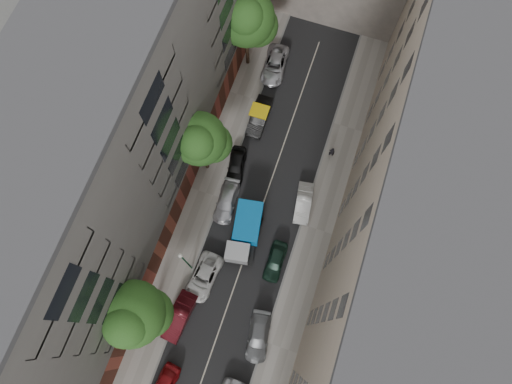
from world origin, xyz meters
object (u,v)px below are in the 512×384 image
at_px(tarp_truck, 245,232).
at_px(car_right_1, 258,337).
at_px(car_right_2, 275,261).
at_px(pedestrian, 332,152).
at_px(car_left_3, 227,202).
at_px(car_left_2, 204,277).
at_px(car_left_4, 236,165).
at_px(car_left_5, 259,116).
at_px(car_left_6, 275,65).
at_px(tree_near, 134,316).
at_px(car_left_1, 179,316).
at_px(car_right_3, 303,203).
at_px(tree_mid, 200,141).
at_px(tree_far, 247,21).
at_px(lamp_post, 185,261).

distance_m(tarp_truck, car_right_1, 9.13).
relative_size(car_right_2, pedestrian, 2.42).
relative_size(car_left_3, car_right_2, 1.14).
xyz_separation_m(car_left_2, car_right_1, (6.21, -3.24, -0.00)).
relative_size(car_left_2, car_left_4, 1.16).
distance_m(car_left_5, car_right_1, 20.86).
xyz_separation_m(tarp_truck, car_left_3, (-2.66, 2.32, -0.78)).
xyz_separation_m(tarp_truck, car_left_6, (-2.92, 17.77, -0.73)).
bearing_deg(tree_near, car_left_5, 82.83).
xyz_separation_m(car_left_4, car_right_1, (7.01, -14.20, -0.04)).
bearing_deg(car_left_1, car_left_2, 83.48).
bearing_deg(tarp_truck, car_right_3, 37.42).
distance_m(car_left_2, car_left_3, 7.26).
xyz_separation_m(car_left_5, car_right_3, (6.74, -7.13, -0.09)).
relative_size(car_left_1, tree_near, 0.47).
height_order(car_left_1, car_left_2, car_left_1).
distance_m(tree_mid, pedestrian, 13.23).
bearing_deg(tree_far, car_right_1, -69.20).
xyz_separation_m(car_left_2, car_right_3, (6.40, 9.42, 0.03)).
relative_size(tarp_truck, car_left_1, 1.31).
bearing_deg(tarp_truck, car_left_3, 129.31).
xyz_separation_m(tarp_truck, car_right_1, (4.01, -8.17, -0.78)).
distance_m(car_left_6, car_right_3, 15.07).
height_order(car_left_5, tree_near, tree_near).
height_order(car_right_2, tree_near, tree_near).
distance_m(car_right_2, tree_far, 21.94).
bearing_deg(tree_near, lamp_post, 72.80).
xyz_separation_m(tree_near, tree_mid, (-0.38, 14.83, -0.26)).
bearing_deg(car_left_6, car_right_3, -66.93).
xyz_separation_m(car_left_2, car_left_4, (-0.80, 10.96, 0.04)).
distance_m(car_left_3, lamp_post, 7.75).
bearing_deg(car_left_1, car_right_1, 10.13).
bearing_deg(car_left_3, tree_near, -106.28).
distance_m(tree_mid, tree_far, 12.33).
bearing_deg(tree_mid, tree_near, -88.52).
bearing_deg(tarp_truck, car_left_6, 89.80).
relative_size(car_left_2, car_right_1, 1.05).
bearing_deg(car_left_1, car_left_3, 93.47).
distance_m(car_right_2, tree_near, 13.35).
height_order(car_left_2, lamp_post, lamp_post).
distance_m(car_left_1, car_right_3, 15.09).
relative_size(car_left_3, tree_far, 0.44).
distance_m(car_left_5, tree_far, 9.01).
bearing_deg(car_left_6, tarp_truck, -85.80).
distance_m(tree_far, lamp_post, 22.14).
height_order(car_left_1, pedestrian, pedestrian).
relative_size(car_left_6, car_right_1, 1.12).
bearing_deg(car_right_2, pedestrian, 79.80).
relative_size(tarp_truck, pedestrian, 3.72).
xyz_separation_m(car_right_2, tree_far, (-9.10, 18.96, 6.24)).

